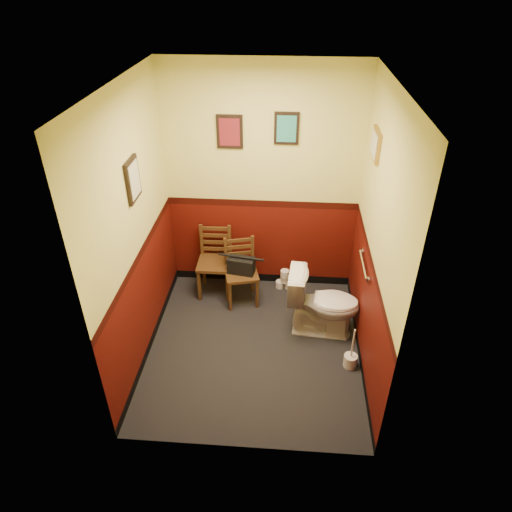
# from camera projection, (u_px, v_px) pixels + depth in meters

# --- Properties ---
(floor) EXTENTS (2.20, 2.40, 0.00)m
(floor) POSITION_uv_depth(u_px,v_px,m) (254.00, 347.00, 4.88)
(floor) COLOR black
(floor) RESTS_ON ground
(ceiling) EXTENTS (2.20, 2.40, 0.00)m
(ceiling) POSITION_uv_depth(u_px,v_px,m) (253.00, 84.00, 3.41)
(ceiling) COLOR silver
(ceiling) RESTS_ON ground
(wall_back) EXTENTS (2.20, 0.00, 2.70)m
(wall_back) POSITION_uv_depth(u_px,v_px,m) (262.00, 184.00, 5.15)
(wall_back) COLOR #480D07
(wall_back) RESTS_ON ground
(wall_front) EXTENTS (2.20, 0.00, 2.70)m
(wall_front) POSITION_uv_depth(u_px,v_px,m) (240.00, 328.00, 3.14)
(wall_front) COLOR #480D07
(wall_front) RESTS_ON ground
(wall_left) EXTENTS (0.00, 2.40, 2.70)m
(wall_left) POSITION_uv_depth(u_px,v_px,m) (136.00, 234.00, 4.21)
(wall_left) COLOR #480D07
(wall_left) RESTS_ON ground
(wall_right) EXTENTS (0.00, 2.40, 2.70)m
(wall_right) POSITION_uv_depth(u_px,v_px,m) (376.00, 244.00, 4.08)
(wall_right) COLOR #480D07
(wall_right) RESTS_ON ground
(grab_bar) EXTENTS (0.05, 0.56, 0.06)m
(grab_bar) POSITION_uv_depth(u_px,v_px,m) (364.00, 265.00, 4.51)
(grab_bar) COLOR silver
(grab_bar) RESTS_ON wall_right
(framed_print_back_a) EXTENTS (0.28, 0.04, 0.36)m
(framed_print_back_a) POSITION_uv_depth(u_px,v_px,m) (230.00, 132.00, 4.82)
(framed_print_back_a) COLOR black
(framed_print_back_a) RESTS_ON wall_back
(framed_print_back_b) EXTENTS (0.26, 0.04, 0.34)m
(framed_print_back_b) POSITION_uv_depth(u_px,v_px,m) (287.00, 128.00, 4.76)
(framed_print_back_b) COLOR black
(framed_print_back_b) RESTS_ON wall_back
(framed_print_left) EXTENTS (0.04, 0.30, 0.38)m
(framed_print_left) POSITION_uv_depth(u_px,v_px,m) (133.00, 180.00, 4.02)
(framed_print_left) COLOR black
(framed_print_left) RESTS_ON wall_left
(framed_print_right) EXTENTS (0.04, 0.34, 0.28)m
(framed_print_right) POSITION_uv_depth(u_px,v_px,m) (376.00, 145.00, 4.20)
(framed_print_right) COLOR olive
(framed_print_right) RESTS_ON wall_right
(toilet) EXTENTS (0.81, 0.50, 0.76)m
(toilet) POSITION_uv_depth(u_px,v_px,m) (323.00, 303.00, 4.90)
(toilet) COLOR white
(toilet) RESTS_ON floor
(toilet_brush) EXTENTS (0.14, 0.14, 0.49)m
(toilet_brush) POSITION_uv_depth(u_px,v_px,m) (350.00, 360.00, 4.62)
(toilet_brush) COLOR silver
(toilet_brush) RESTS_ON floor
(chair_left) EXTENTS (0.40, 0.40, 0.85)m
(chair_left) POSITION_uv_depth(u_px,v_px,m) (215.00, 261.00, 5.49)
(chair_left) COLOR #4C3016
(chair_left) RESTS_ON floor
(chair_right) EXTENTS (0.45, 0.45, 0.80)m
(chair_right) POSITION_uv_depth(u_px,v_px,m) (241.00, 272.00, 5.36)
(chair_right) COLOR #4C3016
(chair_right) RESTS_ON floor
(handbag) EXTENTS (0.33, 0.20, 0.22)m
(handbag) POSITION_uv_depth(u_px,v_px,m) (241.00, 265.00, 5.27)
(handbag) COLOR black
(handbag) RESTS_ON chair_right
(tp_stack) EXTENTS (0.21, 0.13, 0.28)m
(tp_stack) POSITION_uv_depth(u_px,v_px,m) (284.00, 280.00, 5.70)
(tp_stack) COLOR silver
(tp_stack) RESTS_ON floor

